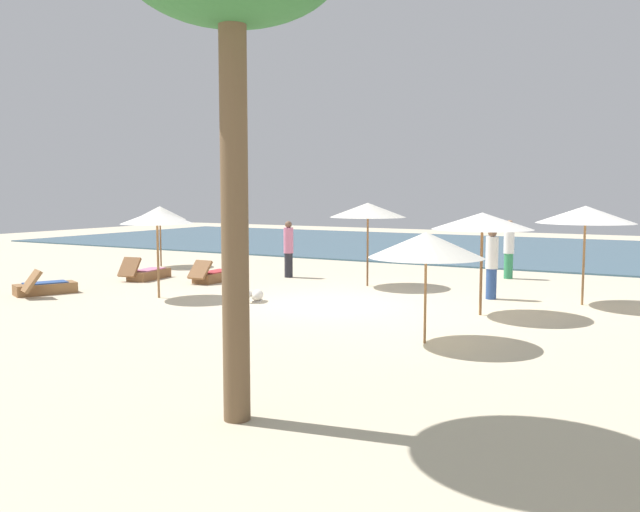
{
  "coord_description": "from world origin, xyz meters",
  "views": [
    {
      "loc": [
        7.49,
        -13.65,
        2.69
      ],
      "look_at": [
        -0.46,
        0.44,
        1.1
      ],
      "focal_mm": 37.62,
      "sensor_mm": 36.0,
      "label": 1
    }
  ],
  "objects_px": {
    "umbrella_1": "(585,215)",
    "lounger_2": "(214,276)",
    "umbrella_0": "(368,210)",
    "person_3": "(289,249)",
    "umbrella_5": "(482,221)",
    "lounger_1": "(147,274)",
    "person_0": "(509,249)",
    "umbrella_3": "(157,217)",
    "lounger_3": "(44,288)",
    "person_1": "(492,263)",
    "dog": "(256,295)",
    "umbrella_2": "(426,245)",
    "umbrella_4": "(160,213)"
  },
  "relations": [
    {
      "from": "umbrella_5",
      "to": "dog",
      "type": "bearing_deg",
      "value": -169.42
    },
    {
      "from": "umbrella_1",
      "to": "lounger_1",
      "type": "relative_size",
      "value": 1.33
    },
    {
      "from": "umbrella_5",
      "to": "lounger_3",
      "type": "bearing_deg",
      "value": -165.81
    },
    {
      "from": "person_0",
      "to": "umbrella_3",
      "type": "bearing_deg",
      "value": -130.04
    },
    {
      "from": "umbrella_0",
      "to": "person_3",
      "type": "xyz_separation_m",
      "value": [
        -2.94,
        0.51,
        -1.24
      ]
    },
    {
      "from": "lounger_2",
      "to": "person_1",
      "type": "distance_m",
      "value": 8.07
    },
    {
      "from": "dog",
      "to": "umbrella_1",
      "type": "bearing_deg",
      "value": 26.27
    },
    {
      "from": "umbrella_3",
      "to": "umbrella_4",
      "type": "bearing_deg",
      "value": 132.3
    },
    {
      "from": "lounger_3",
      "to": "person_3",
      "type": "distance_m",
      "value": 7.1
    },
    {
      "from": "lounger_1",
      "to": "person_0",
      "type": "xyz_separation_m",
      "value": [
        9.48,
        5.56,
        0.74
      ]
    },
    {
      "from": "lounger_2",
      "to": "person_1",
      "type": "relative_size",
      "value": 0.98
    },
    {
      "from": "person_0",
      "to": "person_1",
      "type": "height_order",
      "value": "person_0"
    },
    {
      "from": "umbrella_2",
      "to": "person_0",
      "type": "distance_m",
      "value": 9.57
    },
    {
      "from": "umbrella_0",
      "to": "person_1",
      "type": "relative_size",
      "value": 1.33
    },
    {
      "from": "umbrella_5",
      "to": "person_0",
      "type": "distance_m",
      "value": 6.53
    },
    {
      "from": "umbrella_5",
      "to": "person_1",
      "type": "distance_m",
      "value": 2.55
    },
    {
      "from": "umbrella_4",
      "to": "lounger_2",
      "type": "relative_size",
      "value": 1.24
    },
    {
      "from": "umbrella_0",
      "to": "umbrella_2",
      "type": "height_order",
      "value": "umbrella_0"
    },
    {
      "from": "person_0",
      "to": "dog",
      "type": "height_order",
      "value": "person_0"
    },
    {
      "from": "umbrella_2",
      "to": "umbrella_1",
      "type": "bearing_deg",
      "value": 71.94
    },
    {
      "from": "umbrella_0",
      "to": "person_0",
      "type": "relative_size",
      "value": 1.31
    },
    {
      "from": "umbrella_0",
      "to": "lounger_1",
      "type": "distance_m",
      "value": 7.0
    },
    {
      "from": "umbrella_5",
      "to": "person_0",
      "type": "xyz_separation_m",
      "value": [
        -0.96,
        6.36,
        -1.12
      ]
    },
    {
      "from": "umbrella_1",
      "to": "person_1",
      "type": "relative_size",
      "value": 1.33
    },
    {
      "from": "umbrella_3",
      "to": "lounger_3",
      "type": "height_order",
      "value": "umbrella_3"
    },
    {
      "from": "lounger_1",
      "to": "person_3",
      "type": "distance_m",
      "value": 4.35
    },
    {
      "from": "umbrella_2",
      "to": "lounger_3",
      "type": "xyz_separation_m",
      "value": [
        -10.59,
        0.43,
        -1.57
      ]
    },
    {
      "from": "umbrella_0",
      "to": "umbrella_3",
      "type": "xyz_separation_m",
      "value": [
        -3.67,
        -4.46,
        -0.11
      ]
    },
    {
      "from": "lounger_2",
      "to": "umbrella_4",
      "type": "bearing_deg",
      "value": 151.74
    },
    {
      "from": "umbrella_1",
      "to": "lounger_3",
      "type": "xyz_separation_m",
      "value": [
        -12.41,
        -5.15,
        -1.95
      ]
    },
    {
      "from": "lounger_3",
      "to": "umbrella_0",
      "type": "bearing_deg",
      "value": 39.61
    },
    {
      "from": "umbrella_1",
      "to": "lounger_3",
      "type": "height_order",
      "value": "umbrella_1"
    },
    {
      "from": "umbrella_1",
      "to": "lounger_2",
      "type": "relative_size",
      "value": 1.36
    },
    {
      "from": "umbrella_5",
      "to": "dog",
      "type": "distance_m",
      "value": 5.62
    },
    {
      "from": "lounger_2",
      "to": "umbrella_0",
      "type": "bearing_deg",
      "value": 17.87
    },
    {
      "from": "umbrella_4",
      "to": "person_3",
      "type": "distance_m",
      "value": 5.64
    },
    {
      "from": "umbrella_4",
      "to": "person_0",
      "type": "relative_size",
      "value": 1.19
    },
    {
      "from": "lounger_1",
      "to": "umbrella_2",
      "type": "bearing_deg",
      "value": -20.81
    },
    {
      "from": "umbrella_5",
      "to": "person_3",
      "type": "xyz_separation_m",
      "value": [
        -6.97,
        3.31,
        -1.14
      ]
    },
    {
      "from": "umbrella_5",
      "to": "lounger_1",
      "type": "relative_size",
      "value": 1.27
    },
    {
      "from": "lounger_1",
      "to": "lounger_3",
      "type": "relative_size",
      "value": 0.99
    },
    {
      "from": "umbrella_1",
      "to": "umbrella_5",
      "type": "distance_m",
      "value": 3.0
    },
    {
      "from": "person_1",
      "to": "dog",
      "type": "height_order",
      "value": "person_1"
    },
    {
      "from": "lounger_3",
      "to": "umbrella_4",
      "type": "bearing_deg",
      "value": 106.14
    },
    {
      "from": "umbrella_1",
      "to": "umbrella_4",
      "type": "relative_size",
      "value": 1.09
    },
    {
      "from": "umbrella_5",
      "to": "person_3",
      "type": "height_order",
      "value": "umbrella_5"
    },
    {
      "from": "person_0",
      "to": "dog",
      "type": "xyz_separation_m",
      "value": [
        -4.24,
        -7.33,
        -0.75
      ]
    },
    {
      "from": "umbrella_0",
      "to": "umbrella_3",
      "type": "distance_m",
      "value": 5.78
    },
    {
      "from": "umbrella_5",
      "to": "person_3",
      "type": "distance_m",
      "value": 7.8
    },
    {
      "from": "umbrella_0",
      "to": "lounger_3",
      "type": "xyz_separation_m",
      "value": [
        -6.65,
        -5.51,
        -1.96
      ]
    }
  ]
}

